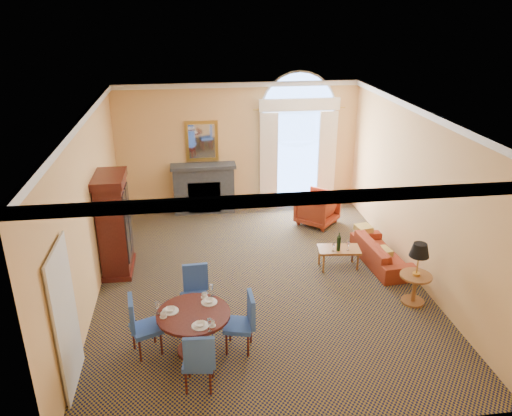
{
  "coord_description": "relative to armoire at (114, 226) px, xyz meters",
  "views": [
    {
      "loc": [
        -1.2,
        -8.25,
        4.97
      ],
      "look_at": [
        0.0,
        0.5,
        1.3
      ],
      "focal_mm": 35.0,
      "sensor_mm": 36.0,
      "label": 1
    }
  ],
  "objects": [
    {
      "name": "coffee_table",
      "position": [
        4.36,
        -0.51,
        -0.56
      ],
      "size": [
        0.88,
        0.55,
        0.8
      ],
      "rotation": [
        0.0,
        0.0,
        -0.12
      ],
      "color": "brown",
      "rests_on": "ground"
    },
    {
      "name": "dining_chair_south",
      "position": [
        1.5,
        -3.59,
        -0.42
      ],
      "size": [
        0.47,
        0.47,
        0.94
      ],
      "rotation": [
        0.0,
        0.0,
        -0.14
      ],
      "color": "#284C9E",
      "rests_on": "ground"
    },
    {
      "name": "dining_chair_west",
      "position": [
        0.64,
        -2.64,
        -0.42
      ],
      "size": [
        0.54,
        0.54,
        0.94
      ],
      "rotation": [
        0.0,
        0.0,
        -1.2
      ],
      "color": "#284C9E",
      "rests_on": "ground"
    },
    {
      "name": "armoire",
      "position": [
        0.0,
        0.0,
        0.0
      ],
      "size": [
        0.57,
        1.02,
        2.0
      ],
      "color": "#3A110D",
      "rests_on": "ground"
    },
    {
      "name": "armchair",
      "position": [
        4.46,
        1.66,
        -0.57
      ],
      "size": [
        1.2,
        1.2,
        0.78
      ],
      "primitive_type": "imported",
      "rotation": [
        0.0,
        0.0,
        3.97
      ],
      "color": "maroon",
      "rests_on": "ground"
    },
    {
      "name": "dining_chair_north",
      "position": [
        1.49,
        -1.81,
        -0.42
      ],
      "size": [
        0.53,
        0.53,
        0.94
      ],
      "rotation": [
        0.0,
        0.0,
        3.44
      ],
      "color": "#284C9E",
      "rests_on": "ground"
    },
    {
      "name": "dining_chair_east",
      "position": [
        2.21,
        -2.77,
        -0.42
      ],
      "size": [
        0.51,
        0.51,
        0.94
      ],
      "rotation": [
        0.0,
        0.0,
        1.32
      ],
      "color": "#284C9E",
      "rests_on": "ground"
    },
    {
      "name": "dining_table",
      "position": [
        1.44,
        -2.75,
        -0.45
      ],
      "size": [
        1.11,
        1.11,
        0.9
      ],
      "color": "#3A110D",
      "rests_on": "ground"
    },
    {
      "name": "room_envelope",
      "position": [
        2.69,
        -0.13,
        1.55
      ],
      "size": [
        6.04,
        7.52,
        3.45
      ],
      "color": "#F0BA72",
      "rests_on": "ground"
    },
    {
      "name": "ground",
      "position": [
        2.72,
        -0.79,
        -0.96
      ],
      "size": [
        7.5,
        7.5,
        0.0
      ],
      "primitive_type": "plane",
      "color": "black",
      "rests_on": "ground"
    },
    {
      "name": "side_table",
      "position": [
        5.32,
        -1.91,
        -0.23
      ],
      "size": [
        0.55,
        0.55,
        1.14
      ],
      "color": "brown",
      "rests_on": "ground"
    },
    {
      "name": "sofa",
      "position": [
        5.27,
        -0.48,
        -0.71
      ],
      "size": [
        0.81,
        1.76,
        0.5
      ],
      "primitive_type": "imported",
      "rotation": [
        0.0,
        0.0,
        1.66
      ],
      "color": "maroon",
      "rests_on": "ground"
    }
  ]
}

